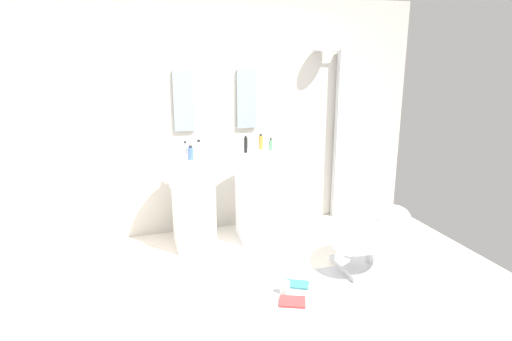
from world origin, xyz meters
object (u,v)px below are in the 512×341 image
(magazine_red, at_px, (292,302))
(soap_bottle_amber, at_px, (261,142))
(soap_bottle_blue, at_px, (191,153))
(soap_bottle_green, at_px, (271,145))
(lounge_chair, at_px, (370,234))
(coffee_mug, at_px, (285,288))
(pedestal_sink_left, at_px, (193,199))
(pedestal_sink_right, at_px, (257,193))
(soap_bottle_grey, at_px, (185,148))
(soap_bottle_clear, at_px, (199,150))
(shower_column, at_px, (340,132))
(magazine_teal, at_px, (295,284))
(soap_bottle_black, at_px, (246,145))

(magazine_red, height_order, soap_bottle_amber, soap_bottle_amber)
(soap_bottle_blue, relative_size, soap_bottle_green, 1.03)
(lounge_chair, relative_size, soap_bottle_amber, 6.11)
(coffee_mug, bearing_deg, pedestal_sink_left, 115.36)
(pedestal_sink_left, bearing_deg, pedestal_sink_right, 0.00)
(soap_bottle_grey, xyz_separation_m, soap_bottle_amber, (0.82, -0.02, 0.02))
(coffee_mug, height_order, soap_bottle_clear, soap_bottle_clear)
(shower_column, bearing_deg, magazine_teal, -127.68)
(coffee_mug, relative_size, soap_bottle_green, 0.78)
(soap_bottle_grey, bearing_deg, magazine_red, -68.20)
(shower_column, distance_m, soap_bottle_clear, 1.86)
(pedestal_sink_left, distance_m, soap_bottle_blue, 0.53)
(soap_bottle_black, bearing_deg, magazine_teal, -83.56)
(soap_bottle_grey, bearing_deg, soap_bottle_amber, -1.52)
(lounge_chair, relative_size, magazine_teal, 4.47)
(pedestal_sink_right, height_order, soap_bottle_clear, soap_bottle_clear)
(soap_bottle_blue, bearing_deg, shower_column, 14.60)
(shower_column, relative_size, soap_bottle_amber, 12.13)
(pedestal_sink_left, distance_m, soap_bottle_green, 1.01)
(soap_bottle_clear, bearing_deg, soap_bottle_black, 15.31)
(pedestal_sink_right, bearing_deg, soap_bottle_blue, -170.57)
(shower_column, relative_size, soap_bottle_grey, 15.43)
(magazine_teal, distance_m, soap_bottle_amber, 1.64)
(soap_bottle_blue, relative_size, soap_bottle_grey, 1.07)
(magazine_teal, distance_m, soap_bottle_grey, 1.80)
(pedestal_sink_right, distance_m, soap_bottle_clear, 0.85)
(shower_column, height_order, soap_bottle_clear, shower_column)
(pedestal_sink_right, relative_size, soap_bottle_black, 5.93)
(soap_bottle_blue, bearing_deg, lounge_chair, -29.92)
(soap_bottle_blue, distance_m, soap_bottle_amber, 0.86)
(lounge_chair, bearing_deg, soap_bottle_amber, 121.85)
(lounge_chair, bearing_deg, soap_bottle_grey, 142.72)
(soap_bottle_blue, height_order, soap_bottle_green, soap_bottle_blue)
(soap_bottle_black, bearing_deg, pedestal_sink_right, -15.26)
(soap_bottle_amber, bearing_deg, pedestal_sink_left, -169.29)
(coffee_mug, xyz_separation_m, soap_bottle_amber, (0.21, 1.37, 0.99))
(magazine_red, bearing_deg, soap_bottle_amber, 105.45)
(magazine_teal, bearing_deg, magazine_red, -88.51)
(magazine_teal, relative_size, soap_bottle_grey, 1.74)
(soap_bottle_clear, height_order, soap_bottle_green, soap_bottle_clear)
(soap_bottle_grey, xyz_separation_m, soap_bottle_green, (0.91, -0.12, 0.00))
(soap_bottle_black, bearing_deg, coffee_mug, -90.33)
(lounge_chair, bearing_deg, magazine_teal, -171.70)
(magazine_red, xyz_separation_m, coffee_mug, (-0.01, 0.16, 0.04))
(magazine_teal, height_order, soap_bottle_amber, soap_bottle_amber)
(soap_bottle_black, height_order, soap_bottle_amber, soap_bottle_black)
(lounge_chair, height_order, coffee_mug, lounge_chair)
(pedestal_sink_left, bearing_deg, soap_bottle_grey, 101.95)
(pedestal_sink_left, height_order, soap_bottle_green, soap_bottle_green)
(magazine_red, bearing_deg, soap_bottle_clear, 135.60)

